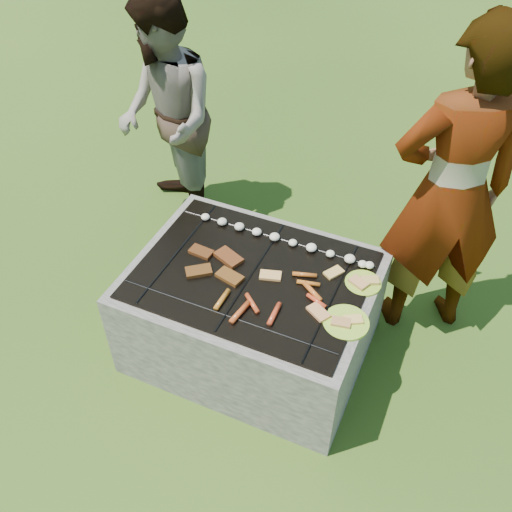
{
  "coord_description": "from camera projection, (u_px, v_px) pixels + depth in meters",
  "views": [
    {
      "loc": [
        0.9,
        -1.96,
        2.77
      ],
      "look_at": [
        0.0,
        0.05,
        0.7
      ],
      "focal_mm": 40.0,
      "sensor_mm": 36.0,
      "label": 1
    }
  ],
  "objects": [
    {
      "name": "lawn",
      "position": [
        253.0,
        345.0,
        3.47
      ],
      "size": [
        60.0,
        60.0,
        0.0
      ],
      "primitive_type": "plane",
      "color": "#254310",
      "rests_on": "ground"
    },
    {
      "name": "fire_pit",
      "position": [
        252.0,
        314.0,
        3.27
      ],
      "size": [
        1.3,
        1.0,
        0.62
      ],
      "color": "gray",
      "rests_on": "ground"
    },
    {
      "name": "plate_near",
      "position": [
        346.0,
        322.0,
        2.8
      ],
      "size": [
        0.27,
        0.27,
        0.03
      ],
      "color": "#FFF23C",
      "rests_on": "fire_pit"
    },
    {
      "name": "plate_far",
      "position": [
        363.0,
        283.0,
        3.0
      ],
      "size": [
        0.23,
        0.23,
        0.03
      ],
      "color": "yellow",
      "rests_on": "fire_pit"
    },
    {
      "name": "cook",
      "position": [
        451.0,
        194.0,
        2.99
      ],
      "size": [
        0.84,
        0.75,
        1.92
      ],
      "primitive_type": "imported",
      "rotation": [
        0.0,
        0.0,
        3.66
      ],
      "color": "gray",
      "rests_on": "ground"
    },
    {
      "name": "bread_on_grate",
      "position": [
        305.0,
        288.0,
        2.96
      ],
      "size": [
        0.45,
        0.42,
        0.02
      ],
      "color": "#D6C46D",
      "rests_on": "fire_pit"
    },
    {
      "name": "mushrooms",
      "position": [
        288.0,
        241.0,
        3.21
      ],
      "size": [
        1.05,
        0.06,
        0.04
      ],
      "color": "silver",
      "rests_on": "fire_pit"
    },
    {
      "name": "sausages",
      "position": [
        274.0,
        299.0,
        2.9
      ],
      "size": [
        0.51,
        0.49,
        0.03
      ],
      "color": "orange",
      "rests_on": "fire_pit"
    },
    {
      "name": "pork_slabs",
      "position": [
        217.0,
        264.0,
        3.09
      ],
      "size": [
        0.38,
        0.3,
        0.02
      ],
      "color": "brown",
      "rests_on": "fire_pit"
    },
    {
      "name": "bystander",
      "position": [
        167.0,
        119.0,
        3.81
      ],
      "size": [
        1.01,
        1.02,
        1.66
      ],
      "primitive_type": "imported",
      "rotation": [
        0.0,
        0.0,
        -0.83
      ],
      "color": "gray",
      "rests_on": "ground"
    }
  ]
}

